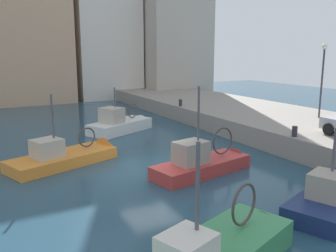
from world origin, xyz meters
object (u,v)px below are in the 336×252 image
(fishing_boat_red, at_px, (206,168))
(mooring_bollard_mid, at_px, (180,103))
(fishing_boat_white, at_px, (123,129))
(fishing_boat_orange, at_px, (71,160))
(mooring_bollard_south, at_px, (295,131))
(quay_streetlamp, at_px, (323,68))

(fishing_boat_red, distance_m, mooring_bollard_mid, 12.83)
(fishing_boat_white, relative_size, mooring_bollard_mid, 10.51)
(fishing_boat_orange, bearing_deg, fishing_boat_white, 48.94)
(fishing_boat_red, distance_m, mooring_bollard_south, 5.38)
(quay_streetlamp, bearing_deg, mooring_bollard_south, -150.26)
(fishing_boat_orange, xyz_separation_m, quay_streetlamp, (16.17, -1.55, 4.34))
(fishing_boat_orange, distance_m, mooring_bollard_mid, 12.84)
(fishing_boat_white, bearing_deg, fishing_boat_red, -88.53)
(mooring_bollard_south, bearing_deg, mooring_bollard_mid, 90.00)
(fishing_boat_white, height_order, mooring_bollard_south, fishing_boat_white)
(fishing_boat_red, height_order, fishing_boat_orange, fishing_boat_red)
(fishing_boat_white, height_order, quay_streetlamp, quay_streetlamp)
(fishing_boat_red, height_order, fishing_boat_white, fishing_boat_red)
(fishing_boat_orange, height_order, fishing_boat_white, fishing_boat_orange)
(mooring_bollard_south, relative_size, mooring_bollard_mid, 1.00)
(fishing_boat_red, xyz_separation_m, mooring_bollard_south, (5.21, -0.35, 1.31))
(fishing_boat_red, xyz_separation_m, fishing_boat_orange, (-5.31, 4.42, -0.05))
(fishing_boat_red, xyz_separation_m, fishing_boat_white, (-0.26, 10.22, -0.01))
(fishing_boat_white, bearing_deg, mooring_bollard_mid, 14.63)
(mooring_bollard_south, relative_size, quay_streetlamp, 0.11)
(mooring_bollard_mid, height_order, quay_streetlamp, quay_streetlamp)
(fishing_boat_white, bearing_deg, fishing_boat_orange, -131.06)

